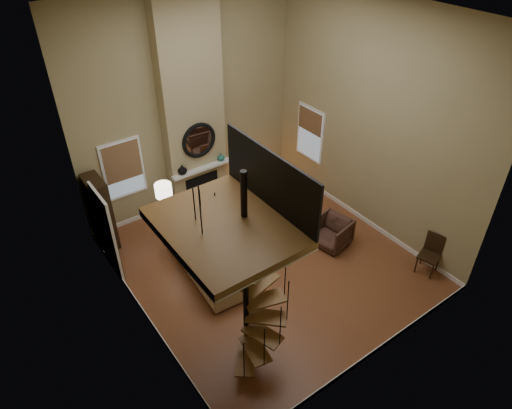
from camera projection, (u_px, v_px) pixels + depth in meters
ground at (266, 261)px, 10.79m from camera, size 6.00×6.50×0.01m
back_wall at (188, 105)px, 11.32m from camera, size 6.00×0.02×5.50m
front_wall at (395, 246)px, 7.04m from camera, size 6.00×0.02×5.50m
left_wall at (125, 212)px, 7.76m from camera, size 0.02×6.50×5.50m
right_wall at (372, 121)px, 10.60m from camera, size 0.02×6.50×5.50m
ceiling at (270, 14)px, 7.57m from camera, size 6.00×6.50×0.01m
baseboard_back at (197, 195)px, 12.89m from camera, size 6.00×0.02×0.12m
baseboard_front at (370, 355)px, 8.62m from camera, size 6.00×0.02×0.12m
baseboard_left at (148, 318)px, 9.34m from camera, size 0.02×6.50×0.12m
baseboard_right at (357, 214)px, 12.17m from camera, size 0.02×6.50×0.12m
chimney_breast at (192, 108)px, 11.19m from camera, size 1.60×0.38×5.50m
hearth at (209, 208)px, 12.47m from camera, size 1.50×0.60×0.04m
firebox at (202, 187)px, 12.35m from camera, size 0.95×0.02×0.72m
mantel at (202, 169)px, 11.95m from camera, size 1.70×0.18×0.06m
mirror_frame at (199, 140)px, 11.52m from camera, size 0.94×0.10×0.94m
mirror_disc at (199, 140)px, 11.52m from camera, size 0.80×0.01×0.80m
vase_left at (182, 170)px, 11.62m from camera, size 0.24×0.24×0.25m
vase_right at (221, 157)px, 12.18m from camera, size 0.20×0.20×0.21m
window_back at (123, 168)px, 11.06m from camera, size 1.02×0.06×1.52m
window_right at (310, 133)px, 12.56m from camera, size 0.06×1.02×1.52m
entry_door at (107, 234)px, 9.96m from camera, size 0.10×1.05×2.16m
loft at (231, 222)px, 6.74m from camera, size 1.70×2.20×1.09m
spiral_stair at (246, 284)px, 7.72m from camera, size 1.47×1.47×4.06m
hutch at (101, 212)px, 10.75m from camera, size 0.38×0.81×1.81m
sofa at (208, 258)px, 10.28m from camera, size 1.15×2.54×0.72m
armchair_near at (294, 212)px, 11.76m from camera, size 0.90×0.87×0.75m
armchair_far at (333, 231)px, 11.13m from camera, size 0.95×0.93×0.74m
coffee_table at (259, 248)px, 10.72m from camera, size 1.36×0.75×0.48m
bowl at (257, 240)px, 10.63m from camera, size 0.41×0.41×0.10m
book at (275, 240)px, 10.68m from camera, size 0.33×0.36×0.03m
floor_lamp at (164, 195)px, 10.51m from camera, size 0.39×0.39×1.70m
accent_lamp at (257, 178)px, 13.27m from camera, size 0.13×0.13×0.47m
side_chair at (431, 252)px, 10.27m from camera, size 0.54×0.54×0.95m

